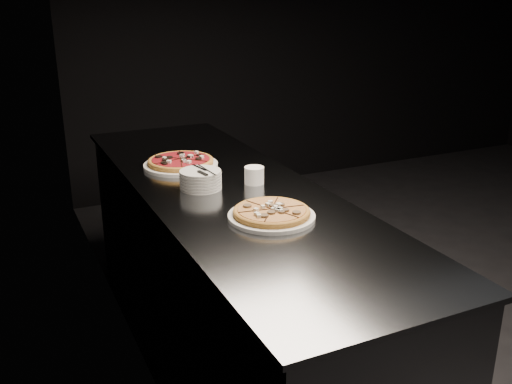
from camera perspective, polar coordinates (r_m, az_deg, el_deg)
name	(u,v)px	position (r m, az deg, el deg)	size (l,w,h in m)	color
wall_left	(135,80)	(2.26, -11.99, 10.87)	(0.02, 5.00, 2.80)	black
wall_back	(334,28)	(5.57, 7.83, 15.97)	(5.00, 0.02, 2.80)	black
counter	(229,280)	(2.67, -2.75, -8.80)	(0.74, 2.44, 0.92)	slate
pizza_mushroom	(272,213)	(2.12, 1.56, -2.13)	(0.33, 0.33, 0.04)	silver
pizza_tomato	(181,162)	(2.77, -7.53, 2.95)	(0.39, 0.39, 0.04)	silver
plate_stack	(201,179)	(2.45, -5.56, 1.26)	(0.18, 0.18, 0.08)	silver
cutlery	(203,171)	(2.43, -5.33, 2.14)	(0.06, 0.19, 0.01)	silver
ramekin	(254,175)	(2.50, -0.18, 1.73)	(0.09, 0.09, 0.08)	white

